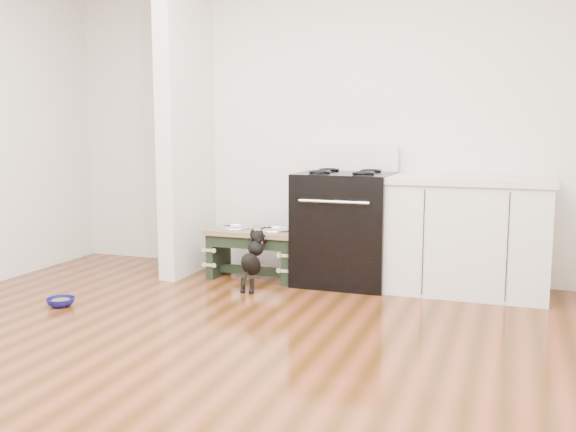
% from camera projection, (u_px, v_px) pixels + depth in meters
% --- Properties ---
extents(ground, '(5.00, 5.00, 0.00)m').
position_uv_depth(ground, '(196.00, 370.00, 3.43)').
color(ground, '#40240B').
rests_on(ground, ground).
extents(room_shell, '(5.00, 5.00, 5.00)m').
position_uv_depth(room_shell, '(190.00, 61.00, 3.21)').
color(room_shell, silver).
rests_on(room_shell, ground).
extents(partition_wall, '(0.15, 0.80, 2.70)m').
position_uv_depth(partition_wall, '(186.00, 120.00, 5.60)').
color(partition_wall, silver).
rests_on(partition_wall, ground).
extents(oven_range, '(0.76, 0.69, 1.14)m').
position_uv_depth(oven_range, '(345.00, 226.00, 5.30)').
color(oven_range, black).
rests_on(oven_range, ground).
extents(cabinet_run, '(1.24, 0.64, 0.91)m').
position_uv_depth(cabinet_run, '(468.00, 235.00, 4.99)').
color(cabinet_run, silver).
rests_on(cabinet_run, ground).
extents(dog_feeder, '(0.78, 0.42, 0.44)m').
position_uv_depth(dog_feeder, '(254.00, 243.00, 5.47)').
color(dog_feeder, black).
rests_on(dog_feeder, ground).
extents(puppy, '(0.14, 0.40, 0.47)m').
position_uv_depth(puppy, '(253.00, 258.00, 5.10)').
color(puppy, black).
rests_on(puppy, ground).
extents(floor_bowl, '(0.23, 0.23, 0.06)m').
position_uv_depth(floor_bowl, '(61.00, 302.00, 4.65)').
color(floor_bowl, '#0D0F60').
rests_on(floor_bowl, ground).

